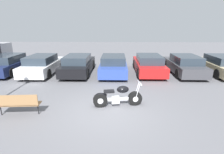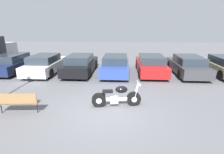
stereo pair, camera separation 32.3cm
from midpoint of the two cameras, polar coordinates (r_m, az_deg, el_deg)
ground_plane at (r=7.24m, az=-0.78°, el=-11.10°), size 60.00×60.00×0.00m
motorcycle at (r=7.52m, az=2.58°, el=-6.52°), size 2.12×0.72×1.04m
parked_car_navy at (r=14.84m, az=-28.85°, el=3.99°), size 1.90×4.46×1.34m
parked_car_white at (r=13.49m, az=-20.17°, el=3.96°), size 1.90×4.46×1.34m
parked_car_black at (r=12.78m, az=-9.54°, el=4.11°), size 1.90×4.46×1.34m
parked_car_blue at (r=12.44m, az=1.87°, el=3.98°), size 1.90×4.46×1.34m
parked_car_red at (r=12.85m, az=13.25°, el=3.96°), size 1.90×4.46×1.34m
parked_car_dark_grey at (r=13.41m, az=24.03°, el=3.47°), size 1.90×4.46×1.34m
park_bench at (r=7.66m, az=-27.57°, el=-7.00°), size 1.64×0.53×0.89m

